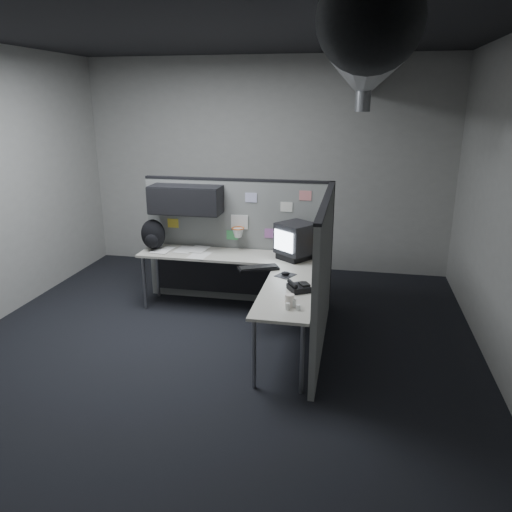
% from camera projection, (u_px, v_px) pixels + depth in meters
% --- Properties ---
extents(room, '(5.62, 5.62, 3.22)m').
position_uv_depth(room, '(270.00, 152.00, 4.76)').
color(room, black).
rests_on(room, ground).
extents(partition_back, '(2.44, 0.42, 1.63)m').
position_uv_depth(partition_back, '(224.00, 228.00, 6.40)').
color(partition_back, slate).
rests_on(partition_back, ground).
extents(partition_right, '(0.07, 2.23, 1.63)m').
position_uv_depth(partition_right, '(323.00, 274.00, 5.24)').
color(partition_right, slate).
rests_on(partition_right, ground).
extents(desk, '(2.31, 2.11, 0.73)m').
position_uv_depth(desk, '(245.00, 272.00, 5.94)').
color(desk, '#BBB8A9').
rests_on(desk, ground).
extents(monitor, '(0.54, 0.54, 0.44)m').
position_uv_depth(monitor, '(296.00, 240.00, 5.98)').
color(monitor, black).
rests_on(monitor, desk).
extents(keyboard, '(0.48, 0.35, 0.04)m').
position_uv_depth(keyboard, '(258.00, 268.00, 5.64)').
color(keyboard, black).
rests_on(keyboard, desk).
extents(mouse, '(0.24, 0.26, 0.05)m').
position_uv_depth(mouse, '(285.00, 274.00, 5.46)').
color(mouse, black).
rests_on(mouse, desk).
extents(phone, '(0.27, 0.28, 0.10)m').
position_uv_depth(phone, '(298.00, 287.00, 5.02)').
color(phone, black).
rests_on(phone, desk).
extents(bottles, '(0.15, 0.17, 0.09)m').
position_uv_depth(bottles, '(292.00, 304.00, 4.61)').
color(bottles, silver).
rests_on(bottles, desk).
extents(cup, '(0.10, 0.10, 0.12)m').
position_uv_depth(cup, '(290.00, 301.00, 4.62)').
color(cup, white).
rests_on(cup, desk).
extents(papers, '(0.78, 0.56, 0.01)m').
position_uv_depth(papers, '(186.00, 251.00, 6.33)').
color(papers, white).
rests_on(papers, desk).
extents(backpack, '(0.34, 0.32, 0.39)m').
position_uv_depth(backpack, '(153.00, 235.00, 6.37)').
color(backpack, black).
rests_on(backpack, desk).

